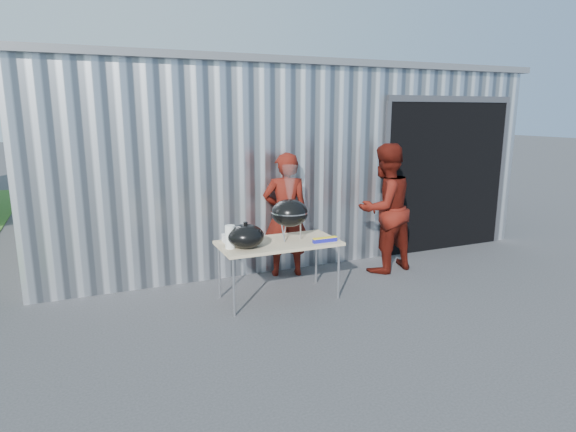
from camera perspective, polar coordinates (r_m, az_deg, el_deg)
name	(u,v)px	position (r m, az deg, el deg)	size (l,w,h in m)	color
ground	(317,315)	(5.78, 3.42, -11.66)	(80.00, 80.00, 0.00)	#353538
building	(257,152)	(9.91, -3.72, 7.55)	(8.20, 6.20, 3.10)	silver
folding_table	(279,245)	(6.04, -1.12, -3.43)	(1.50, 0.75, 0.75)	tan
kettle_grill	(290,207)	(6.05, 0.20, 1.03)	(0.47, 0.47, 0.95)	black
grill_lid	(246,236)	(5.75, -5.03, -2.39)	(0.44, 0.44, 0.32)	black
paper_towels	(230,237)	(5.75, -6.88, -2.48)	(0.12, 0.12, 0.28)	white
white_tub	(231,238)	(6.05, -6.78, -2.60)	(0.20, 0.15, 0.10)	white
foil_box	(325,240)	(6.02, 4.39, -2.82)	(0.32, 0.06, 0.06)	#171694
person_cook	(286,215)	(6.90, -0.29, 0.14)	(0.65, 0.43, 1.79)	#4A1009
person_bystander	(384,208)	(7.22, 11.36, 0.89)	(0.92, 0.72, 1.90)	#4A1009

